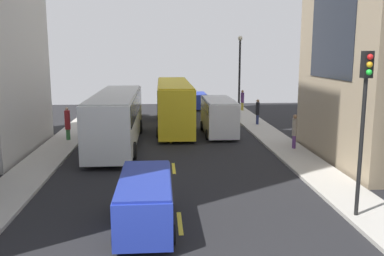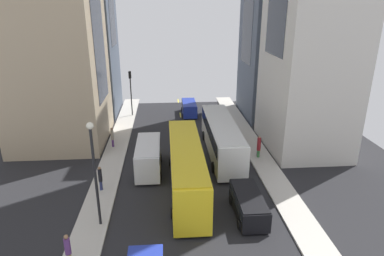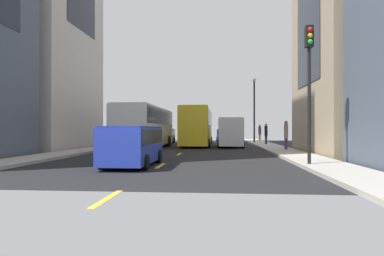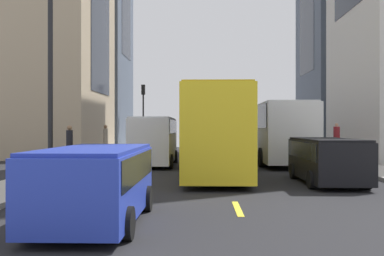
{
  "view_description": "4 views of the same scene",
  "coord_description": "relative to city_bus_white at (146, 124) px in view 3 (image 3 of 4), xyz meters",
  "views": [
    {
      "loc": [
        -0.6,
        -27.78,
        5.91
      ],
      "look_at": [
        1.18,
        -3.8,
        1.52
      ],
      "focal_mm": 39.14,
      "sensor_mm": 36.0,
      "label": 1
    },
    {
      "loc": [
        1.84,
        28.77,
        13.92
      ],
      "look_at": [
        -0.54,
        -1.25,
        2.83
      ],
      "focal_mm": 31.65,
      "sensor_mm": 36.0,
      "label": 2
    },
    {
      "loc": [
        2.57,
        -28.55,
        1.6
      ],
      "look_at": [
        0.42,
        -2.32,
        1.69
      ],
      "focal_mm": 31.57,
      "sensor_mm": 36.0,
      "label": 3
    },
    {
      "loc": [
        0.87,
        24.86,
        2.05
      ],
      "look_at": [
        1.51,
        0.2,
        2.02
      ],
      "focal_mm": 40.27,
      "sensor_mm": 36.0,
      "label": 4
    }
  ],
  "objects": [
    {
      "name": "car_blue_0",
      "position": [
        6.59,
        16.99,
        -1.05
      ],
      "size": [
        2.05,
        4.41,
        1.62
      ],
      "color": "#2338AD",
      "rests_on": "ground"
    },
    {
      "name": "pedestrian_crossing_mid",
      "position": [
        10.53,
        6.23,
        -0.78
      ],
      "size": [
        0.3,
        0.3,
        2.01
      ],
      "rotation": [
        0.0,
        0.0,
        0.98
      ],
      "color": "navy",
      "rests_on": "ground"
    },
    {
      "name": "lane_stripe_6",
      "position": [
        3.42,
        22.27,
        -2.0
      ],
      "size": [
        0.16,
        2.0,
        0.01
      ],
      "primitive_type": "cube",
      "color": "yellow",
      "rests_on": "ground"
    },
    {
      "name": "lane_stripe_1",
      "position": [
        3.42,
        -12.73,
        -2.0
      ],
      "size": [
        0.16,
        2.0,
        0.01
      ],
      "primitive_type": "cube",
      "color": "yellow",
      "rests_on": "ground"
    },
    {
      "name": "sidewalk_east",
      "position": [
        10.44,
        1.27,
        -1.93
      ],
      "size": [
        2.19,
        44.0,
        0.15
      ],
      "primitive_type": "cube",
      "color": "#B2ADA3",
      "rests_on": "ground"
    },
    {
      "name": "lane_stripe_0",
      "position": [
        3.42,
        -19.73,
        -2.0
      ],
      "size": [
        0.16,
        2.0,
        0.01
      ],
      "primitive_type": "cube",
      "color": "yellow",
      "rests_on": "ground"
    },
    {
      "name": "pedestrian_walking_far",
      "position": [
        10.8,
        -2.35,
        -0.73
      ],
      "size": [
        0.29,
        0.29,
        2.07
      ],
      "rotation": [
        0.0,
        0.0,
        4.41
      ],
      "color": "#593372",
      "rests_on": "ground"
    },
    {
      "name": "sidewalk_west",
      "position": [
        -3.6,
        1.27,
        -1.93
      ],
      "size": [
        2.19,
        44.0,
        0.15
      ],
      "primitive_type": "cube",
      "color": "#B2ADA3",
      "rests_on": "ground"
    },
    {
      "name": "streetcar_yellow",
      "position": [
        3.81,
        6.19,
        0.12
      ],
      "size": [
        2.7,
        12.92,
        3.59
      ],
      "color": "yellow",
      "rests_on": "ground"
    },
    {
      "name": "delivery_van_white",
      "position": [
        6.94,
        2.96,
        -0.49
      ],
      "size": [
        2.25,
        5.75,
        2.58
      ],
      "color": "white",
      "rests_on": "ground"
    },
    {
      "name": "ground_plane",
      "position": [
        3.42,
        1.27,
        -2.01
      ],
      "size": [
        40.23,
        40.23,
        0.0
      ],
      "primitive_type": "plane",
      "color": "black"
    },
    {
      "name": "pedestrian_waiting_curb",
      "position": [
        -3.37,
        1.24,
        -0.73
      ],
      "size": [
        0.36,
        0.36,
        2.15
      ],
      "rotation": [
        0.0,
        0.0,
        0.19
      ],
      "color": "#336B38",
      "rests_on": "ground"
    },
    {
      "name": "lane_stripe_5",
      "position": [
        3.42,
        15.27,
        -2.0
      ],
      "size": [
        0.16,
        2.0,
        0.01
      ],
      "primitive_type": "cube",
      "color": "yellow",
      "rests_on": "ground"
    },
    {
      "name": "streetlamp_near",
      "position": [
        9.84,
        10.67,
        2.51
      ],
      "size": [
        0.44,
        0.44,
        7.15
      ],
      "color": "black",
      "rests_on": "ground"
    },
    {
      "name": "pedestrian_crossing_near",
      "position": [
        10.88,
        14.39,
        -0.78
      ],
      "size": [
        0.34,
        0.34,
        2.01
      ],
      "rotation": [
        0.0,
        0.0,
        0.89
      ],
      "color": "gold",
      "rests_on": "ground"
    },
    {
      "name": "lane_stripe_4",
      "position": [
        3.42,
        8.27,
        -2.0
      ],
      "size": [
        0.16,
        2.0,
        0.01
      ],
      "primitive_type": "cube",
      "color": "yellow",
      "rests_on": "ground"
    },
    {
      "name": "car_blue_1",
      "position": [
        2.24,
        -12.85,
        -0.99
      ],
      "size": [
        1.95,
        4.7,
        1.72
      ],
      "color": "#2338AD",
      "rests_on": "ground"
    },
    {
      "name": "car_black_2",
      "position": [
        -0.23,
        10.27,
        -1.04
      ],
      "size": [
        2.03,
        4.72,
        1.65
      ],
      "color": "black",
      "rests_on": "ground"
    },
    {
      "name": "lane_stripe_3",
      "position": [
        3.42,
        1.27,
        -2.0
      ],
      "size": [
        0.16,
        2.0,
        0.01
      ],
      "primitive_type": "cube",
      "color": "yellow",
      "rests_on": "ground"
    },
    {
      "name": "traffic_light_near_corner",
      "position": [
        9.74,
        -12.82,
        2.17
      ],
      "size": [
        0.32,
        0.44,
        5.79
      ],
      "color": "black",
      "rests_on": "ground"
    },
    {
      "name": "lane_stripe_2",
      "position": [
        3.42,
        -5.73,
        -2.0
      ],
      "size": [
        0.16,
        2.0,
        0.01
      ],
      "primitive_type": "cube",
      "color": "yellow",
      "rests_on": "ground"
    },
    {
      "name": "city_bus_white",
      "position": [
        0.0,
        0.0,
        0.0
      ],
      "size": [
        2.8,
        12.22,
        3.35
      ],
      "color": "silver",
      "rests_on": "ground"
    }
  ]
}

